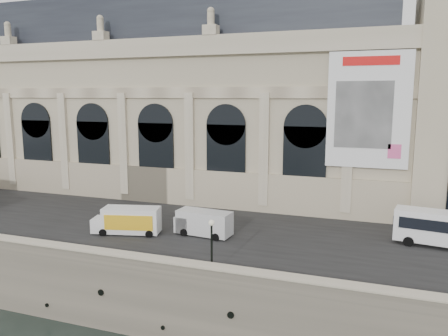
{
  "coord_description": "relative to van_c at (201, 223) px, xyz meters",
  "views": [
    {
      "loc": [
        24.09,
        -30.29,
        20.61
      ],
      "look_at": [
        5.68,
        22.0,
        11.41
      ],
      "focal_mm": 35.0,
      "sensor_mm": 36.0,
      "label": 1
    }
  ],
  "objects": [
    {
      "name": "street",
      "position": [
        -7.05,
        3.13,
        -1.33
      ],
      "size": [
        160.0,
        24.0,
        0.06
      ],
      "primitive_type": "cube",
      "color": "#2D2D2D",
      "rests_on": "quay"
    },
    {
      "name": "van_c",
      "position": [
        0.0,
        0.0,
        0.0
      ],
      "size": [
        6.18,
        2.93,
        2.67
      ],
      "color": "silver",
      "rests_on": "quay"
    },
    {
      "name": "box_truck",
      "position": [
        -7.58,
        -2.14,
        0.09
      ],
      "size": [
        7.5,
        3.93,
        2.89
      ],
      "color": "white",
      "rests_on": "quay"
    },
    {
      "name": "parapet",
      "position": [
        -7.05,
        -10.27,
        -0.75
      ],
      "size": [
        160.0,
        1.4,
        1.21
      ],
      "color": "gray",
      "rests_on": "quay"
    },
    {
      "name": "museum",
      "position": [
        -13.03,
        19.99,
        12.36
      ],
      "size": [
        69.0,
        18.7,
        29.1
      ],
      "color": "beige",
      "rests_on": "quay"
    },
    {
      "name": "quay",
      "position": [
        -7.05,
        24.13,
        -4.36
      ],
      "size": [
        160.0,
        70.0,
        6.0
      ],
      "primitive_type": "cube",
      "color": "gray",
      "rests_on": "ground"
    },
    {
      "name": "ground",
      "position": [
        -7.05,
        -10.87,
        -7.36
      ],
      "size": [
        260.0,
        260.0,
        0.0
      ],
      "primitive_type": "plane",
      "color": "black",
      "rests_on": "ground"
    },
    {
      "name": "lamp_right",
      "position": [
        4.72,
        -9.22,
        0.95
      ],
      "size": [
        0.47,
        0.47,
        4.66
      ],
      "color": "black",
      "rests_on": "quay"
    }
  ]
}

